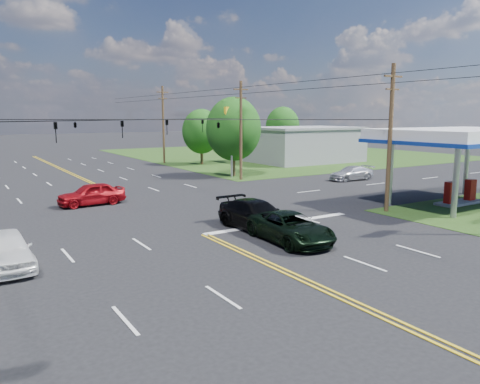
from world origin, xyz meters
TOP-DOWN VIEW (x-y plane):
  - ground at (0.00, 12.00)m, footprint 280.00×280.00m
  - grass_ne at (35.00, 44.00)m, footprint 46.00×48.00m
  - stop_bar at (5.00, 4.00)m, footprint 10.00×0.50m
  - retail_ne at (30.00, 32.00)m, footprint 14.00×10.00m
  - gas_canopy at (19.50, 2.00)m, footprint 12.20×8.20m
  - pole_se at (13.00, 3.00)m, footprint 1.60×0.28m
  - pole_ne at (13.00, 21.00)m, footprint 1.60×0.28m
  - pole_right_far at (13.00, 40.00)m, footprint 1.60×0.28m
  - span_wire_signals at (0.00, 12.00)m, footprint 26.00×18.00m
  - power_lines at (0.00, 10.00)m, footprint 26.04×100.00m
  - tree_right_a at (14.00, 24.00)m, footprint 5.70×5.70m
  - tree_right_b at (16.50, 36.00)m, footprint 4.94×4.94m
  - tree_far_r at (34.00, 42.00)m, footprint 5.32×5.32m
  - pickup_dkgreen at (3.00, 0.47)m, footprint 2.78×5.46m
  - suv_black at (3.00, 3.50)m, footprint 2.46×5.64m
  - pickup_white at (-9.50, 3.49)m, footprint 1.93×4.64m
  - sedan_red at (-2.85, 15.65)m, footprint 4.75×2.18m
  - sedan_far at (22.03, 15.12)m, footprint 4.77×2.08m
  - polesign_ne at (13.00, 22.74)m, footprint 1.96×0.85m

SIDE VIEW (x-z plane):
  - ground at x=0.00m, z-range 0.00..0.00m
  - grass_ne at x=35.00m, z-range -0.01..0.01m
  - stop_bar at x=5.00m, z-range -0.01..0.01m
  - sedan_far at x=22.03m, z-range 0.00..1.37m
  - pickup_dkgreen at x=3.00m, z-range 0.00..1.48m
  - pickup_white at x=-9.50m, z-range 0.00..1.57m
  - sedan_red at x=-2.85m, z-range 0.00..1.58m
  - suv_black at x=3.00m, z-range 0.00..1.62m
  - retail_ne at x=30.00m, z-range 0.00..4.40m
  - tree_right_b at x=16.50m, z-range 0.68..7.76m
  - tree_far_r at x=34.00m, z-range 0.73..8.36m
  - gas_canopy at x=19.50m, z-range 2.04..7.39m
  - tree_right_a at x=14.00m, z-range 0.78..8.96m
  - pole_se at x=13.00m, z-range 0.17..9.67m
  - pole_ne at x=13.00m, z-range 0.17..9.67m
  - pole_right_far at x=13.00m, z-range 0.17..10.17m
  - polesign_ne at x=13.00m, z-range 1.89..9.08m
  - span_wire_signals at x=0.00m, z-range 5.43..6.56m
  - power_lines at x=0.00m, z-range 8.28..8.92m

